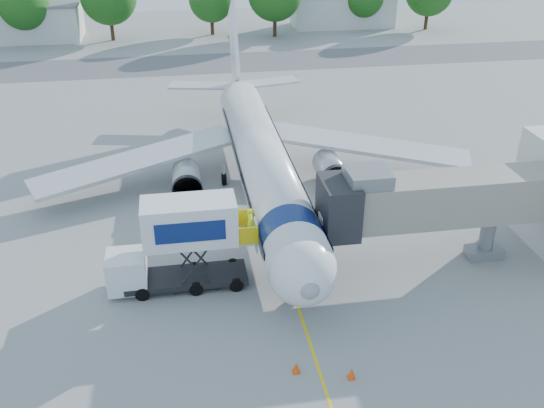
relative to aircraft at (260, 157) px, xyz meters
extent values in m
plane|color=gray|center=(0.00, -4.12, -2.95)|extent=(160.00, 160.00, 0.00)
cube|color=yellow|center=(0.00, -4.12, -2.94)|extent=(0.15, 70.00, 0.01)
cube|color=#59595B|center=(0.00, 37.88, -2.94)|extent=(120.00, 10.00, 0.01)
cylinder|color=white|center=(0.00, -1.12, 0.05)|extent=(3.70, 28.00, 3.70)
sphere|color=white|center=(0.00, -15.12, 0.05)|extent=(3.70, 3.70, 3.70)
sphere|color=gray|center=(0.00, -16.67, 0.05)|extent=(1.10, 1.10, 1.10)
cone|color=white|center=(0.00, 15.88, 0.05)|extent=(3.70, 6.00, 3.70)
cube|color=white|center=(0.00, 16.88, 4.25)|extent=(0.35, 7.26, 8.29)
cube|color=#B4B7B9|center=(9.00, 2.38, -0.65)|extent=(16.17, 9.32, 1.42)
cube|color=#B4B7B9|center=(-9.00, 2.38, -0.65)|extent=(16.17, 9.32, 1.42)
cylinder|color=#999BA0|center=(5.50, 0.38, -1.65)|extent=(2.10, 3.60, 2.10)
cylinder|color=#999BA0|center=(-5.50, 0.38, -1.65)|extent=(2.10, 3.60, 2.10)
cube|color=black|center=(0.00, -15.42, 0.50)|extent=(2.60, 1.39, 0.81)
cylinder|color=navy|center=(0.00, -12.12, 0.05)|extent=(3.73, 2.00, 3.73)
cylinder|color=silver|center=(0.00, -13.62, -2.20)|extent=(0.16, 0.16, 1.50)
cylinder|color=black|center=(0.00, -13.62, -2.63)|extent=(0.25, 0.64, 0.64)
cylinder|color=black|center=(2.60, 1.88, -2.50)|extent=(0.35, 0.90, 0.90)
cylinder|color=black|center=(-2.60, 1.88, -2.50)|extent=(0.35, 0.90, 0.90)
cube|color=gray|center=(9.00, -11.12, 1.45)|extent=(13.60, 2.60, 2.80)
cube|color=black|center=(2.90, -11.12, 1.45)|extent=(2.00, 3.20, 3.20)
cube|color=slate|center=(4.50, -11.12, 3.25)|extent=(2.40, 2.40, 0.80)
cylinder|color=slate|center=(12.50, -11.12, -1.45)|extent=(0.90, 0.90, 3.00)
cube|color=slate|center=(12.50, -11.12, -2.60)|extent=(2.20, 1.20, 0.70)
cylinder|color=black|center=(11.60, -11.12, -2.60)|extent=(0.30, 0.70, 0.70)
cylinder|color=black|center=(13.40, -11.12, -2.60)|extent=(0.30, 0.70, 0.70)
cube|color=black|center=(-6.00, -11.12, -2.40)|extent=(7.00, 2.30, 0.35)
cube|color=silver|center=(-9.30, -11.12, -1.60)|extent=(2.20, 2.20, 2.10)
cube|color=black|center=(-9.30, -11.12, -1.15)|extent=(1.90, 2.10, 0.70)
cube|color=silver|center=(-5.60, -11.12, 1.30)|extent=(5.20, 2.40, 2.50)
cube|color=navy|center=(-5.60, -12.34, 1.30)|extent=(3.80, 0.04, 1.20)
cube|color=silver|center=(-2.45, -11.12, 0.10)|extent=(1.10, 2.20, 0.10)
cube|color=#DFBA0B|center=(-2.45, -12.17, 0.65)|extent=(1.10, 0.06, 1.10)
cube|color=#DFBA0B|center=(-2.45, -10.07, 0.65)|extent=(1.10, 0.06, 1.10)
cylinder|color=black|center=(-3.20, -12.17, -2.55)|extent=(0.80, 0.25, 0.80)
cylinder|color=black|center=(-3.20, -10.07, -2.55)|extent=(0.80, 0.25, 0.80)
cylinder|color=black|center=(-8.50, -12.17, -2.55)|extent=(0.80, 0.25, 0.80)
cylinder|color=black|center=(-8.50, -10.07, -2.55)|extent=(0.80, 0.25, 0.80)
imported|color=#B0F519|center=(-2.20, -11.12, 0.96)|extent=(0.45, 0.63, 1.62)
cube|color=silver|center=(-1.98, -19.62, -2.22)|extent=(4.04, 3.05, 1.45)
cube|color=navy|center=(-1.98, -19.62, -1.76)|extent=(2.56, 2.39, 0.36)
cylinder|color=black|center=(-3.06, -20.82, -2.59)|extent=(0.77, 0.50, 0.72)
cylinder|color=black|center=(-3.59, -19.48, -2.59)|extent=(0.77, 0.50, 0.72)
cylinder|color=black|center=(-0.37, -19.77, -2.59)|extent=(0.77, 0.50, 0.72)
cylinder|color=black|center=(-0.89, -18.42, -2.59)|extent=(0.77, 0.50, 0.72)
cone|color=#F24A0C|center=(-1.11, -19.17, -2.64)|extent=(0.39, 0.39, 0.62)
cube|color=#F24A0C|center=(-1.11, -19.17, -2.93)|extent=(0.36, 0.36, 0.04)
cone|color=#F24A0C|center=(1.39, -19.98, -2.63)|extent=(0.39, 0.39, 0.63)
cube|color=#F24A0C|center=(1.39, -19.98, -2.93)|extent=(0.36, 0.36, 0.04)
cube|color=silver|center=(-28.00, 55.88, -0.45)|extent=(18.00, 8.00, 5.00)
cube|color=slate|center=(-28.00, 55.88, 2.20)|extent=(18.40, 8.40, 0.30)
cube|color=silver|center=(22.00, 57.88, -0.45)|extent=(16.00, 7.00, 5.00)
cylinder|color=#382314|center=(-26.17, 53.03, -1.35)|extent=(0.56, 0.56, 3.20)
sphere|color=#215516|center=(-26.17, 53.03, 2.57)|extent=(7.12, 7.12, 7.12)
cylinder|color=#382314|center=(-14.35, 53.37, -1.12)|extent=(0.56, 0.56, 3.65)
cylinder|color=#382314|center=(0.58, 54.76, -1.44)|extent=(0.56, 0.56, 3.02)
sphere|color=#215516|center=(0.58, 54.76, 2.25)|extent=(6.70, 6.70, 6.70)
cylinder|color=#382314|center=(9.87, 51.94, -1.12)|extent=(0.56, 0.56, 3.65)
cylinder|color=#382314|center=(24.73, 55.29, -1.56)|extent=(0.56, 0.56, 2.77)
cylinder|color=#382314|center=(34.56, 53.04, -1.27)|extent=(0.56, 0.56, 3.35)
camera|label=1|loc=(-5.82, -40.58, 17.86)|focal=40.00mm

